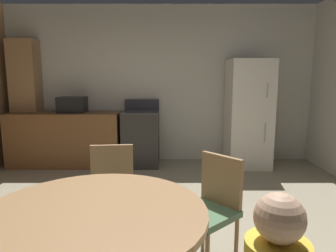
% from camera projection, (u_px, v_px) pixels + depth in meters
% --- Properties ---
extents(ground_plane, '(14.00, 14.00, 0.00)m').
position_uv_depth(ground_plane, '(154.00, 250.00, 2.55)').
color(ground_plane, gray).
extents(wall_back, '(5.61, 0.12, 2.70)m').
position_uv_depth(wall_back, '(162.00, 85.00, 5.26)').
color(wall_back, beige).
rests_on(wall_back, ground).
extents(kitchen_counter, '(1.83, 0.60, 0.90)m').
position_uv_depth(kitchen_counter, '(67.00, 139.00, 5.02)').
color(kitchen_counter, brown).
rests_on(kitchen_counter, ground).
extents(pantry_column, '(0.44, 0.36, 2.10)m').
position_uv_depth(pantry_column, '(29.00, 102.00, 5.10)').
color(pantry_column, '#9E754C').
rests_on(pantry_column, ground).
extents(oven_range, '(0.60, 0.60, 1.10)m').
position_uv_depth(oven_range, '(142.00, 138.00, 5.01)').
color(oven_range, '#2D2B28').
rests_on(oven_range, ground).
extents(refrigerator, '(0.68, 0.68, 1.76)m').
position_uv_depth(refrigerator, '(250.00, 114.00, 4.88)').
color(refrigerator, silver).
rests_on(refrigerator, ground).
extents(microwave, '(0.44, 0.32, 0.26)m').
position_uv_depth(microwave, '(74.00, 105.00, 4.92)').
color(microwave, black).
rests_on(microwave, kitchen_counter).
extents(dining_table, '(1.24, 1.24, 0.76)m').
position_uv_depth(dining_table, '(96.00, 236.00, 1.62)').
color(dining_table, '#9E754C').
rests_on(dining_table, ground).
extents(chair_north, '(0.44, 0.44, 0.87)m').
position_uv_depth(chair_north, '(113.00, 189.00, 2.61)').
color(chair_north, '#9E754C').
rests_on(chair_north, ground).
extents(chair_northeast, '(0.56, 0.56, 0.87)m').
position_uv_depth(chair_northeast, '(213.00, 204.00, 2.29)').
color(chair_northeast, '#9E754C').
rests_on(chair_northeast, ground).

